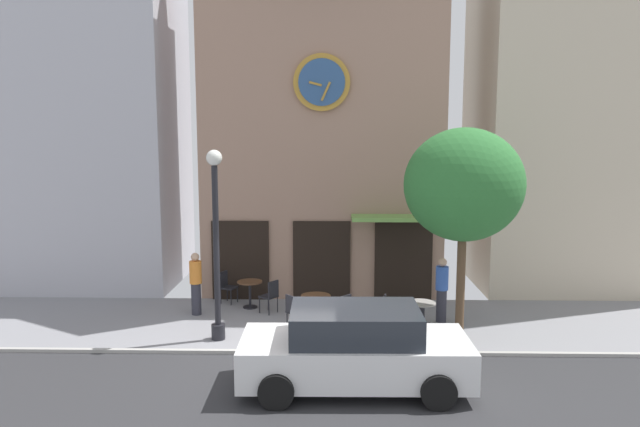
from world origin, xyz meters
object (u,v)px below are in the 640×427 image
cafe_chair_right_end (226,285)px  cafe_chair_corner (294,310)px  street_tree (464,185)px  cafe_chair_mid_row (271,294)px  cafe_table_center_right (250,289)px  cafe_table_center_left (421,311)px  cafe_chair_facing_wall (343,309)px  pedestrian_blue (442,289)px  street_lamp (216,245)px  cafe_chair_near_tree (388,311)px  parked_car_white (355,349)px  cafe_table_near_curb (316,303)px  pedestrian_orange (196,283)px  cafe_chair_by_entrance (418,322)px

cafe_chair_right_end → cafe_chair_corner: (2.08, -2.37, 0.00)m
street_tree → cafe_chair_mid_row: street_tree is taller
cafe_table_center_right → street_tree: bearing=-25.5°
cafe_table_center_right → cafe_chair_right_end: size_ratio=0.83×
cafe_table_center_left → street_tree: bearing=-33.0°
cafe_chair_facing_wall → cafe_chair_mid_row: size_ratio=1.00×
cafe_chair_mid_row → pedestrian_blue: bearing=-8.3°
cafe_table_center_right → cafe_chair_right_end: cafe_chair_right_end is taller
street_lamp → cafe_chair_facing_wall: street_lamp is taller
street_lamp → street_tree: bearing=0.4°
cafe_chair_near_tree → cafe_chair_facing_wall: bearing=174.3°
cafe_chair_facing_wall → cafe_chair_near_tree: (1.10, -0.11, 0.00)m
cafe_table_center_right → cafe_chair_right_end: (-0.73, 0.47, 0.00)m
cafe_chair_corner → cafe_table_center_right: bearing=125.3°
street_tree → cafe_table_center_left: 3.25m
cafe_chair_right_end → parked_car_white: 6.56m
cafe_table_center_left → cafe_chair_right_end: (-5.15, 2.44, -0.00)m
cafe_table_near_curb → cafe_chair_facing_wall: 0.86m
street_tree → cafe_chair_near_tree: 3.53m
cafe_table_near_curb → cafe_chair_right_end: 3.14m
cafe_table_near_curb → pedestrian_blue: size_ratio=0.46×
street_tree → pedestrian_orange: bearing=164.2°
parked_car_white → cafe_chair_facing_wall: bearing=93.1°
cafe_chair_by_entrance → cafe_chair_near_tree: (-0.60, 0.83, 0.00)m
cafe_chair_right_end → cafe_chair_by_entrance: bearing=-33.2°
cafe_chair_right_end → pedestrian_orange: size_ratio=0.54×
street_lamp → cafe_chair_corner: (1.74, 0.63, -1.72)m
cafe_table_center_right → parked_car_white: size_ratio=0.17×
cafe_table_center_left → pedestrian_orange: (-5.76, 1.33, 0.33)m
street_tree → pedestrian_blue: bearing=97.4°
cafe_chair_by_entrance → pedestrian_orange: size_ratio=0.54×
pedestrian_blue → cafe_chair_right_end: bearing=164.4°
cafe_table_center_right → cafe_chair_near_tree: 4.12m
cafe_table_center_left → pedestrian_orange: pedestrian_orange is taller
cafe_table_center_right → pedestrian_orange: size_ratio=0.45×
street_lamp → pedestrian_blue: bearing=14.3°
cafe_table_center_right → cafe_chair_by_entrance: (4.23, -2.78, 0.00)m
cafe_chair_right_end → cafe_chair_mid_row: (1.36, -0.97, 0.00)m
cafe_chair_by_entrance → cafe_chair_mid_row: same height
street_tree → cafe_chair_facing_wall: bearing=166.3°
street_lamp → cafe_chair_corner: 2.53m
street_lamp → cafe_table_center_left: 5.14m
cafe_table_center_right → cafe_table_near_curb: bearing=-35.0°
cafe_table_center_left → parked_car_white: (-1.71, -3.14, 0.23)m
street_tree → pedestrian_blue: size_ratio=2.95×
street_lamp → cafe_chair_by_entrance: bearing=-3.0°
cafe_table_center_left → cafe_chair_by_entrance: size_ratio=0.84×
street_tree → pedestrian_orange: street_tree is taller
cafe_chair_mid_row → cafe_chair_facing_wall: bearing=-35.0°
cafe_chair_mid_row → street_lamp: bearing=-116.8°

